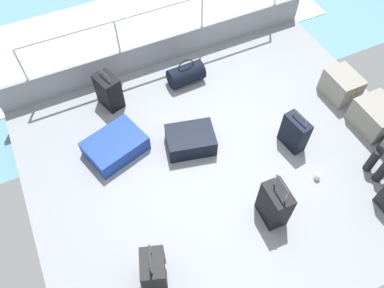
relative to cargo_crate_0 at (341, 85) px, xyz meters
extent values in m
cube|color=gray|center=(0.30, -2.11, -0.23)|extent=(4.40, 5.20, 0.06)
cube|color=gray|center=(-1.87, -2.11, 0.02)|extent=(0.06, 5.20, 0.45)
cylinder|color=silver|center=(-1.87, -4.19, 0.30)|extent=(0.04, 0.04, 1.00)
cylinder|color=silver|center=(-1.87, -2.80, 0.30)|extent=(0.04, 0.04, 1.00)
cylinder|color=silver|center=(-1.87, -1.42, 0.30)|extent=(0.04, 0.04, 1.00)
cylinder|color=silver|center=(-1.87, -0.03, 0.30)|extent=(0.04, 0.04, 1.00)
cylinder|color=silver|center=(-1.87, -2.11, 0.80)|extent=(0.04, 4.16, 0.04)
cube|color=white|center=(-3.30, -2.11, -0.54)|extent=(2.40, 7.28, 0.01)
cube|color=gray|center=(0.00, 0.00, 0.00)|extent=(0.52, 0.40, 0.41)
torus|color=tan|center=(-0.27, 0.00, 0.08)|extent=(0.02, 0.12, 0.12)
torus|color=tan|center=(0.27, 0.00, 0.08)|extent=(0.02, 0.12, 0.12)
cube|color=gray|center=(0.68, 0.06, -0.01)|extent=(0.58, 0.49, 0.39)
torus|color=tan|center=(0.39, 0.06, 0.07)|extent=(0.02, 0.12, 0.12)
cylinder|color=black|center=(1.42, -0.49, 0.00)|extent=(0.11, 0.11, 0.40)
cylinder|color=black|center=(1.24, -0.49, 0.00)|extent=(0.11, 0.11, 0.40)
cube|color=black|center=(-0.11, -2.46, -0.07)|extent=(0.62, 0.74, 0.27)
cube|color=silver|center=(-0.03, -2.14, -0.04)|extent=(0.05, 0.02, 0.08)
cube|color=black|center=(1.25, -2.02, 0.08)|extent=(0.39, 0.26, 0.58)
cylinder|color=#A5A8AD|center=(1.14, -2.01, 0.47)|extent=(0.02, 0.02, 0.20)
cylinder|color=#A5A8AD|center=(1.36, -2.02, 0.47)|extent=(0.02, 0.02, 0.20)
cylinder|color=#2D2D2D|center=(1.25, -2.02, 0.57)|extent=(0.25, 0.03, 0.02)
cube|color=white|center=(1.26, -1.89, 0.26)|extent=(0.05, 0.01, 0.08)
cube|color=black|center=(1.34, -3.58, 0.05)|extent=(0.40, 0.35, 0.51)
cylinder|color=#A5A8AD|center=(1.24, -3.55, 0.41)|extent=(0.02, 0.02, 0.19)
cylinder|color=#A5A8AD|center=(1.43, -3.61, 0.41)|extent=(0.02, 0.02, 0.19)
cylinder|color=#2D2D2D|center=(1.34, -3.58, 0.50)|extent=(0.22, 0.09, 0.02)
cube|color=silver|center=(1.38, -3.45, 0.09)|extent=(0.05, 0.02, 0.08)
cube|color=navy|center=(-0.48, -3.41, -0.08)|extent=(0.76, 0.89, 0.24)
cube|color=white|center=(-0.59, -3.04, -0.01)|extent=(0.05, 0.02, 0.08)
cube|color=black|center=(0.46, -1.18, 0.05)|extent=(0.40, 0.23, 0.51)
cylinder|color=#A5A8AD|center=(0.35, -1.20, 0.35)|extent=(0.02, 0.02, 0.09)
cylinder|color=#A5A8AD|center=(0.57, -1.17, 0.35)|extent=(0.02, 0.02, 0.09)
cylinder|color=#2D2D2D|center=(0.46, -1.18, 0.40)|extent=(0.25, 0.05, 0.02)
cube|color=white|center=(0.45, -1.09, 0.13)|extent=(0.05, 0.01, 0.08)
cube|color=black|center=(-1.34, -3.19, 0.06)|extent=(0.43, 0.35, 0.53)
cylinder|color=#A5A8AD|center=(-1.45, -3.23, 0.37)|extent=(0.02, 0.02, 0.08)
cylinder|color=#A5A8AD|center=(-1.23, -3.16, 0.37)|extent=(0.02, 0.02, 0.08)
cylinder|color=#2D2D2D|center=(-1.34, -3.19, 0.41)|extent=(0.24, 0.09, 0.02)
cube|color=green|center=(-1.38, -3.07, 0.22)|extent=(0.05, 0.02, 0.08)
cylinder|color=black|center=(-1.27, -1.98, -0.05)|extent=(0.33, 0.56, 0.31)
torus|color=black|center=(-1.27, -1.98, 0.11)|extent=(0.02, 0.26, 0.26)
cylinder|color=white|center=(1.07, -1.19, -0.15)|extent=(0.08, 0.08, 0.10)
camera|label=1|loc=(2.57, -3.72, 4.03)|focal=34.64mm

